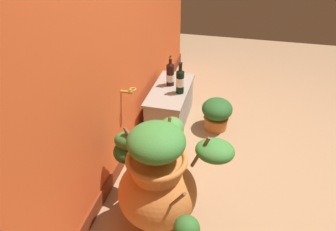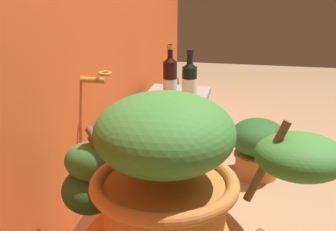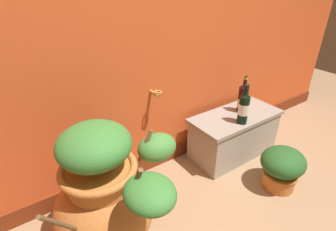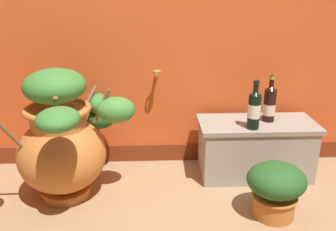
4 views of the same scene
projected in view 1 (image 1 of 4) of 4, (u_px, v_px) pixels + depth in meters
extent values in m
plane|color=#9E7A56|center=(252.00, 174.00, 2.50)|extent=(7.00, 7.00, 0.00)
cube|color=#D15123|center=(102.00, 6.00, 2.03)|extent=(4.40, 0.20, 2.60)
cube|color=maroon|center=(129.00, 148.00, 2.69)|extent=(4.40, 0.02, 0.13)
cylinder|color=#B28433|center=(127.00, 92.00, 2.31)|extent=(0.02, 0.10, 0.02)
torus|color=#B28433|center=(133.00, 89.00, 2.28)|extent=(0.06, 0.06, 0.01)
cylinder|color=#C17033|center=(158.00, 217.00, 2.11)|extent=(0.30, 0.30, 0.05)
ellipsoid|color=#C17033|center=(158.00, 192.00, 1.97)|extent=(0.52, 0.52, 0.46)
cylinder|color=#C17033|center=(157.00, 167.00, 1.85)|extent=(0.32, 0.32, 0.13)
torus|color=#C17033|center=(157.00, 159.00, 1.81)|extent=(0.39, 0.39, 0.04)
cylinder|color=brown|center=(133.00, 141.00, 1.98)|extent=(0.11, 0.16, 0.16)
ellipsoid|color=#387A33|center=(127.00, 141.00, 2.05)|extent=(0.13, 0.19, 0.13)
cylinder|color=brown|center=(168.00, 133.00, 2.01)|extent=(0.12, 0.02, 0.21)
ellipsoid|color=#428438|center=(171.00, 129.00, 2.09)|extent=(0.23, 0.18, 0.15)
cylinder|color=brown|center=(133.00, 146.00, 2.01)|extent=(0.09, 0.13, 0.20)
ellipsoid|color=#235623|center=(127.00, 151.00, 2.12)|extent=(0.20, 0.19, 0.15)
cylinder|color=brown|center=(200.00, 152.00, 1.79)|extent=(0.05, 0.11, 0.23)
ellipsoid|color=#387A33|center=(215.00, 151.00, 1.79)|extent=(0.21, 0.24, 0.11)
cylinder|color=brown|center=(177.00, 200.00, 1.61)|extent=(0.14, 0.12, 0.28)
ellipsoid|color=#2D6628|center=(187.00, 228.00, 1.56)|extent=(0.14, 0.14, 0.13)
ellipsoid|color=#387A33|center=(156.00, 142.00, 1.74)|extent=(0.35, 0.35, 0.20)
cube|color=#9E9384|center=(170.00, 105.00, 3.07)|extent=(0.73, 0.34, 0.39)
cube|color=gray|center=(171.00, 90.00, 2.97)|extent=(0.78, 0.36, 0.03)
cylinder|color=black|center=(170.00, 75.00, 2.97)|extent=(0.08, 0.08, 0.22)
cone|color=black|center=(170.00, 64.00, 2.90)|extent=(0.08, 0.08, 0.04)
cylinder|color=black|center=(170.00, 61.00, 2.88)|extent=(0.03, 0.03, 0.09)
cylinder|color=#B7932D|center=(170.00, 57.00, 2.87)|extent=(0.03, 0.03, 0.02)
cylinder|color=beige|center=(170.00, 77.00, 2.98)|extent=(0.08, 0.08, 0.07)
cylinder|color=black|center=(180.00, 82.00, 2.83)|extent=(0.08, 0.08, 0.22)
cone|color=black|center=(180.00, 71.00, 2.76)|extent=(0.08, 0.08, 0.04)
cylinder|color=black|center=(180.00, 67.00, 2.74)|extent=(0.03, 0.03, 0.09)
cylinder|color=black|center=(181.00, 64.00, 2.73)|extent=(0.04, 0.04, 0.02)
cylinder|color=white|center=(180.00, 82.00, 2.83)|extent=(0.08, 0.08, 0.09)
cylinder|color=#C17033|center=(216.00, 122.00, 3.03)|extent=(0.23, 0.23, 0.14)
torus|color=#B2672E|center=(216.00, 117.00, 3.00)|extent=(0.25, 0.25, 0.02)
ellipsoid|color=#235623|center=(217.00, 109.00, 2.94)|extent=(0.33, 0.30, 0.19)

